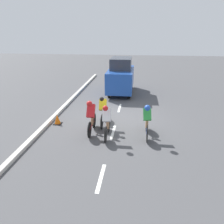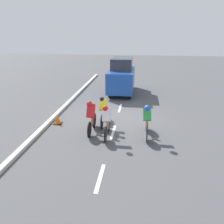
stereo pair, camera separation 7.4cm
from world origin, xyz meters
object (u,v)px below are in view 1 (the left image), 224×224
cyclist_red (91,116)px  cyclist_white (107,120)px  cyclist_green (147,120)px  support_car (121,76)px  cyclist_yellow (103,110)px  traffic_cone (57,119)px

cyclist_red → cyclist_white: bearing=155.9°
cyclist_green → support_car: support_car is taller
cyclist_red → cyclist_white: (-0.72, 0.32, -0.04)m
cyclist_white → cyclist_yellow: (0.36, -1.26, -0.03)m
cyclist_yellow → traffic_cone: size_ratio=3.42×
cyclist_white → cyclist_yellow: cyclist_white is taller
cyclist_green → cyclist_white: bearing=9.5°
cyclist_yellow → cyclist_green: (-1.98, 0.99, 0.03)m
cyclist_yellow → cyclist_green: size_ratio=0.97×
cyclist_green → traffic_cone: size_ratio=3.52×
cyclist_yellow → traffic_cone: cyclist_yellow is taller
cyclist_red → support_car: support_car is taller
support_car → cyclist_white: bearing=90.2°
cyclist_red → traffic_cone: size_ratio=3.43×
cyclist_white → cyclist_green: 1.65m
cyclist_green → traffic_cone: bearing=-11.5°
cyclist_white → traffic_cone: size_ratio=3.39×
cyclist_red → cyclist_green: (-2.35, 0.05, -0.04)m
cyclist_white → traffic_cone: bearing=-23.7°
cyclist_white → support_car: size_ratio=0.43×
cyclist_red → support_car: size_ratio=0.44×
cyclist_yellow → support_car: 5.79m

